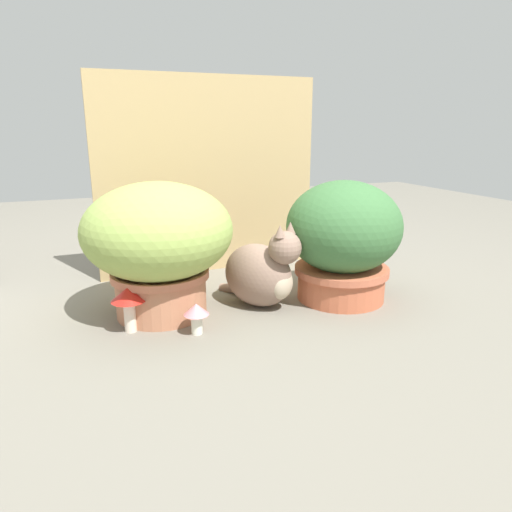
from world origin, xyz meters
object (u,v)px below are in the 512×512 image
at_px(leafy_planter, 343,238).
at_px(cat, 262,273).
at_px(mushroom_ornament_red, 129,299).
at_px(mushroom_ornament_pink, 196,313).
at_px(grass_planter, 158,242).

height_order(leafy_planter, cat, leafy_planter).
bearing_deg(leafy_planter, cat, 173.09).
bearing_deg(cat, mushroom_ornament_red, -174.24).
relative_size(leafy_planter, cat, 1.13).
bearing_deg(cat, mushroom_ornament_pink, -152.91).
distance_m(grass_planter, cat, 0.37).
distance_m(leafy_planter, mushroom_ornament_red, 0.76).
relative_size(cat, mushroom_ornament_red, 2.65).
distance_m(mushroom_ornament_pink, mushroom_ornament_red, 0.21).
xyz_separation_m(grass_planter, mushroom_ornament_pink, (0.07, -0.20, -0.18)).
relative_size(grass_planter, leafy_planter, 1.12).
bearing_deg(grass_planter, mushroom_ornament_red, -138.08).
bearing_deg(grass_planter, mushroom_ornament_pink, -70.98).
relative_size(leafy_planter, mushroom_ornament_red, 3.00).
distance_m(cat, mushroom_ornament_red, 0.46).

